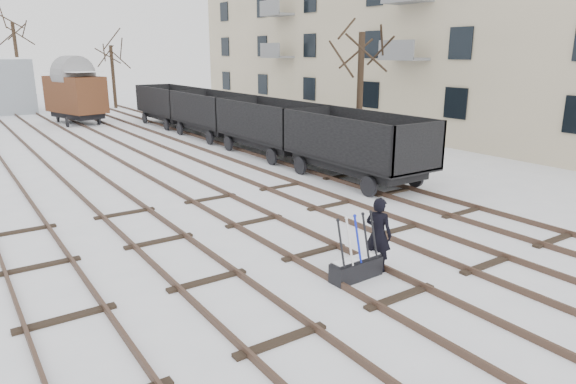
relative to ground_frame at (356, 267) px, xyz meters
name	(u,v)px	position (x,y,z in m)	size (l,w,h in m)	color
ground	(314,253)	(0.12, 1.74, -0.28)	(120.00, 120.00, 0.00)	white
tracks	(138,160)	(0.12, 15.42, -0.21)	(13.90, 52.00, 0.16)	black
apartment_block	(432,2)	(20.07, 15.74, 7.76)	(10.12, 45.00, 16.10)	beige
ground_frame	(356,267)	(0.00, 0.00, 0.00)	(1.31, 0.46, 1.49)	black
worker	(378,234)	(0.75, 0.10, 0.60)	(0.65, 0.43, 1.78)	black
freight_wagon_a	(355,155)	(6.12, 6.98, 0.74)	(2.61, 6.53, 2.67)	black
freight_wagon_b	(269,135)	(6.12, 13.38, 0.74)	(2.61, 6.53, 2.67)	black
freight_wagon_c	(212,121)	(6.12, 19.78, 0.74)	(2.61, 6.53, 2.67)	black
freight_wagon_d	(171,111)	(6.12, 26.18, 0.74)	(2.61, 6.53, 2.67)	black
box_van_wagon	(75,93)	(0.95, 30.93, 1.85)	(3.73, 5.31, 3.67)	black
tree_near	(360,96)	(9.54, 10.63, 2.66)	(0.30, 0.30, 5.88)	black
tree_far_left	(18,66)	(-0.86, 43.56, 3.44)	(0.30, 0.30, 7.44)	black
tree_far_right	(113,77)	(6.27, 39.94, 2.48)	(0.30, 0.30, 5.53)	black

